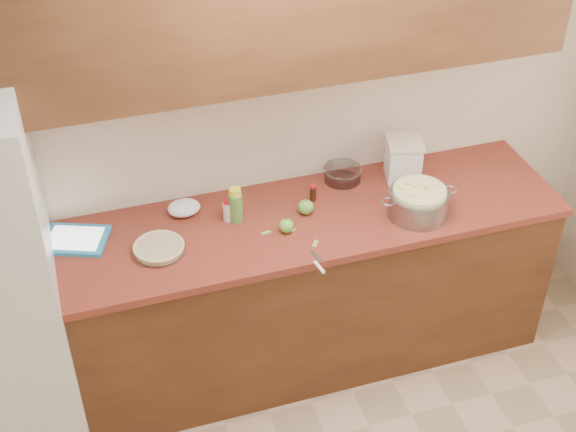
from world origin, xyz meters
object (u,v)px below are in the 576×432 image
object	(u,v)px
pie	(159,248)
tablet	(75,240)
colander	(418,202)
flour_canister	(403,159)

from	to	relation	value
pie	tablet	bearing A→B (deg)	151.82
pie	colander	bearing A→B (deg)	-4.33
pie	flour_canister	distance (m)	1.30
flour_canister	pie	bearing A→B (deg)	-170.42
pie	colander	distance (m)	1.23
pie	colander	size ratio (longest dim) A/B	0.62
pie	tablet	size ratio (longest dim) A/B	0.69
flour_canister	tablet	world-z (taller)	flour_canister
pie	flour_canister	size ratio (longest dim) A/B	1.11
pie	flour_canister	xyz separation A→B (m)	(1.28, 0.22, 0.09)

